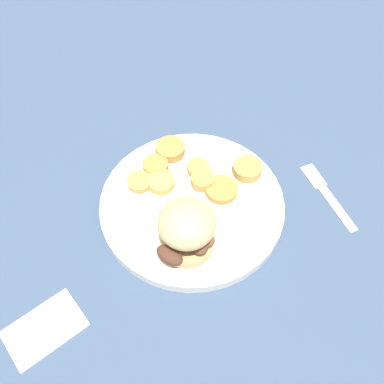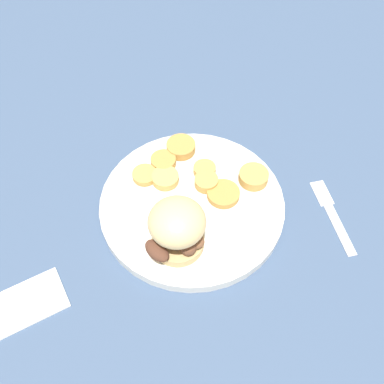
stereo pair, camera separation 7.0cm
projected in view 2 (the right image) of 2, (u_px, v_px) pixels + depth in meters
The scene contains 13 objects.
ground_plane at pixel (192, 208), 0.74m from camera, with size 4.00×4.00×0.00m, color #3D5170.
dinner_plate at pixel (192, 204), 0.73m from camera, with size 0.30×0.30×0.02m.
sandwich at pixel (178, 229), 0.64m from camera, with size 0.09×0.10×0.09m.
potato_round_0 at pixel (205, 170), 0.75m from camera, with size 0.04×0.04×0.01m, color tan.
potato_round_1 at pixel (163, 161), 0.77m from camera, with size 0.04×0.04×0.01m, color #BC8942.
potato_round_2 at pixel (204, 181), 0.74m from camera, with size 0.04×0.04×0.02m, color tan.
potato_round_3 at pixel (165, 178), 0.74m from camera, with size 0.05×0.05×0.01m, color tan.
potato_round_4 at pixel (181, 147), 0.78m from camera, with size 0.05×0.05×0.02m, color #BC8942.
potato_round_5 at pixel (223, 194), 0.73m from camera, with size 0.05×0.05×0.01m, color #BC8942.
potato_round_6 at pixel (145, 175), 0.75m from camera, with size 0.04×0.04×0.01m, color tan.
potato_round_7 at pixel (254, 177), 0.74m from camera, with size 0.05×0.05×0.02m, color tan.
fork at pixel (333, 215), 0.73m from camera, with size 0.12×0.11×0.00m.
napkin at pixel (27, 302), 0.64m from camera, with size 0.11×0.07×0.01m, color white.
Camera 2 is at (-0.24, 0.34, 0.62)m, focal length 42.00 mm.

